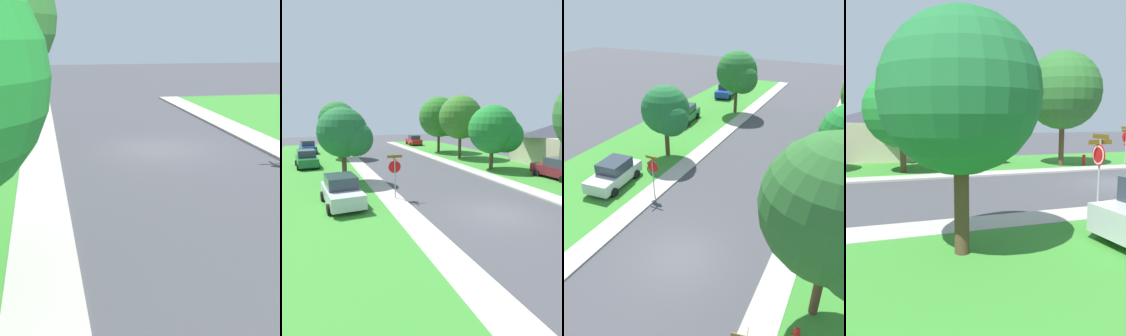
% 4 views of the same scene
% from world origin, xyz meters
% --- Properties ---
extents(ground_plane, '(120.00, 120.00, 0.00)m').
position_xyz_m(ground_plane, '(0.00, 0.00, 0.00)').
color(ground_plane, '#424247').
extents(sidewalk_east, '(1.40, 56.00, 0.10)m').
position_xyz_m(sidewalk_east, '(4.70, 12.00, 0.05)').
color(sidewalk_east, '#ADA89E').
rests_on(sidewalk_east, ground).
extents(lawn_east, '(8.00, 56.00, 0.08)m').
position_xyz_m(lawn_east, '(9.40, 12.00, 0.04)').
color(lawn_east, '#38842D').
rests_on(lawn_east, ground).
extents(sidewalk_west, '(1.40, 56.00, 0.10)m').
position_xyz_m(sidewalk_west, '(-4.70, 12.00, 0.05)').
color(sidewalk_west, '#ADA89E').
rests_on(sidewalk_west, ground).
extents(lawn_west, '(8.00, 56.00, 0.08)m').
position_xyz_m(lawn_west, '(-9.40, 12.00, 0.04)').
color(lawn_west, '#38842D').
rests_on(lawn_west, ground).
extents(stop_sign_near_corner, '(0.91, 0.91, 2.77)m').
position_xyz_m(stop_sign_near_corner, '(4.87, -4.55, 1.88)').
color(stop_sign_near_corner, '#9E9EA3').
rests_on(stop_sign_near_corner, ground).
extents(stop_sign_far_corner, '(0.92, 0.92, 2.77)m').
position_xyz_m(stop_sign_far_corner, '(-4.46, 4.41, 1.89)').
color(stop_sign_far_corner, '#9E9EA3').
rests_on(stop_sign_far_corner, ground).
extents(car_maroon_behind_trees, '(2.10, 4.33, 1.76)m').
position_xyz_m(car_maroon_behind_trees, '(9.30, 4.88, 0.87)').
color(car_maroon_behind_trees, maroon).
rests_on(car_maroon_behind_trees, ground).
extents(tree_sidewalk_far, '(4.83, 4.49, 6.07)m').
position_xyz_m(tree_sidewalk_far, '(6.87, 10.07, 3.68)').
color(tree_sidewalk_far, '#4C3823').
rests_on(tree_sidewalk_far, ground).
extents(tree_sidewalk_near, '(5.61, 5.22, 7.79)m').
position_xyz_m(tree_sidewalk_near, '(6.71, -0.62, 5.01)').
color(tree_sidewalk_near, '#4C3823').
rests_on(tree_sidewalk_near, ground).
extents(tree_across_right, '(4.01, 3.73, 5.74)m').
position_xyz_m(tree_across_right, '(-6.65, 9.79, 3.74)').
color(tree_across_right, '#4C3823').
rests_on(tree_across_right, ground).
extents(house_right_setback, '(9.29, 8.13, 4.60)m').
position_xyz_m(house_right_setback, '(15.80, 10.38, 2.38)').
color(house_right_setback, beige).
rests_on(house_right_setback, ground).
extents(fire_hydrant, '(0.38, 0.22, 0.83)m').
position_xyz_m(fire_hydrant, '(6.07, -2.05, 0.44)').
color(fire_hydrant, red).
rests_on(fire_hydrant, ground).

